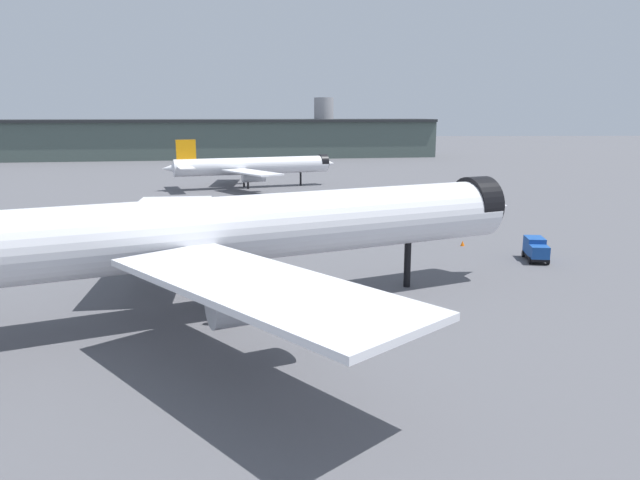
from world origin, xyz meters
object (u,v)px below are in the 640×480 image
object	(u,v)px
airliner_far_taxiway	(252,166)
traffic_cone_near_nose	(194,233)
service_truck_front	(536,249)
airliner_near_gate	(242,230)
traffic_cone_wingtip	(463,243)

from	to	relation	value
airliner_far_taxiway	traffic_cone_near_nose	xyz separation A→B (m)	(-4.57, -62.28, -5.31)
service_truck_front	airliner_far_taxiway	bearing A→B (deg)	-143.17
airliner_near_gate	traffic_cone_near_nose	world-z (taller)	airliner_near_gate
airliner_near_gate	airliner_far_taxiway	world-z (taller)	airliner_near_gate
airliner_far_taxiway	traffic_cone_wingtip	distance (m)	80.53
airliner_far_taxiway	service_truck_front	distance (m)	91.99
service_truck_front	traffic_cone_near_nose	size ratio (longest dim) A/B	8.61
airliner_near_gate	traffic_cone_near_nose	xyz separation A→B (m)	(-11.48, 37.55, -7.93)
airliner_near_gate	service_truck_front	size ratio (longest dim) A/B	11.10
traffic_cone_near_nose	traffic_cone_wingtip	xyz separation A→B (m)	(41.37, -9.16, 0.05)
airliner_near_gate	traffic_cone_wingtip	world-z (taller)	airliner_near_gate
traffic_cone_near_nose	airliner_far_taxiway	bearing A→B (deg)	85.80
airliner_far_taxiway	service_truck_front	xyz separation A→B (m)	(44.15, -80.60, -4.06)
traffic_cone_wingtip	airliner_near_gate	bearing A→B (deg)	-136.48
airliner_near_gate	traffic_cone_wingtip	distance (m)	41.97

